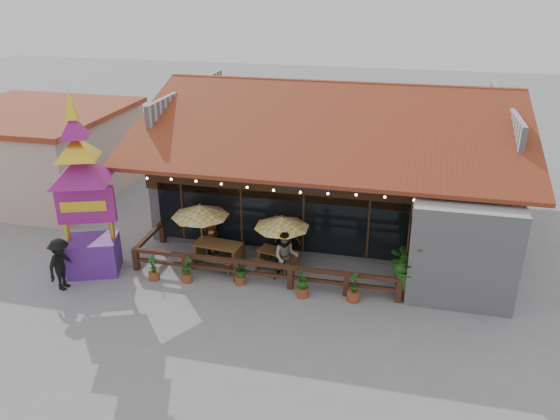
% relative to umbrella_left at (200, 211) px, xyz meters
% --- Properties ---
extents(ground, '(100.00, 100.00, 0.00)m').
position_rel_umbrella_left_xyz_m(ground, '(4.33, -0.85, -2.09)').
color(ground, gray).
rests_on(ground, ground).
extents(restaurant_building, '(15.50, 14.73, 6.09)m').
position_rel_umbrella_left_xyz_m(restaurant_building, '(4.59, 5.76, 0.12)').
color(restaurant_building, '#ABABB0').
rests_on(restaurant_building, ground).
extents(patio_railing, '(10.00, 2.60, 0.92)m').
position_rel_umbrella_left_xyz_m(patio_railing, '(2.08, -1.12, -1.47)').
color(patio_railing, '#472719').
rests_on(patio_railing, ground).
extents(neighbor_building, '(8.40, 8.40, 4.22)m').
position_rel_umbrella_left_xyz_m(neighbor_building, '(-10.67, 5.15, 0.05)').
color(neighbor_building, '#C8AF97').
rests_on(neighbor_building, ground).
extents(umbrella_left, '(2.96, 2.96, 2.39)m').
position_rel_umbrella_left_xyz_m(umbrella_left, '(0.00, 0.00, 0.00)').
color(umbrella_left, brown).
rests_on(umbrella_left, ground).
extents(umbrella_right, '(2.77, 2.77, 2.23)m').
position_rel_umbrella_left_xyz_m(umbrella_right, '(3.20, -0.02, -0.14)').
color(umbrella_right, brown).
rests_on(umbrella_right, ground).
extents(picnic_table_left, '(2.00, 1.78, 0.88)m').
position_rel_umbrella_left_xyz_m(picnic_table_left, '(0.72, -0.21, -1.49)').
color(picnic_table_left, brown).
rests_on(picnic_table_left, ground).
extents(picnic_table_right, '(1.78, 1.64, 0.72)m').
position_rel_umbrella_left_xyz_m(picnic_table_right, '(3.05, 0.01, -1.60)').
color(picnic_table_right, brown).
rests_on(picnic_table_right, ground).
extents(thai_sign_tower, '(3.50, 3.50, 7.43)m').
position_rel_umbrella_left_xyz_m(thai_sign_tower, '(-3.65, -1.82, 1.84)').
color(thai_sign_tower, '#57268B').
rests_on(thai_sign_tower, ground).
extents(tropical_plant, '(2.05, 1.97, 2.17)m').
position_rel_umbrella_left_xyz_m(tropical_plant, '(7.91, -0.99, -0.84)').
color(tropical_plant, brown).
rests_on(tropical_plant, ground).
extents(diner_a, '(0.72, 0.68, 1.65)m').
position_rel_umbrella_left_xyz_m(diner_a, '(0.18, 0.54, -1.26)').
color(diner_a, '#382312').
rests_on(diner_a, ground).
extents(diner_b, '(1.03, 0.86, 1.90)m').
position_rel_umbrella_left_xyz_m(diner_b, '(3.53, -0.78, -1.14)').
color(diner_b, '#382312').
rests_on(diner_b, ground).
extents(diner_c, '(1.04, 0.49, 1.74)m').
position_rel_umbrella_left_xyz_m(diner_c, '(3.32, 0.49, -1.21)').
color(diner_c, '#382312').
rests_on(diner_c, ground).
extents(pedestrian, '(0.80, 1.31, 1.96)m').
position_rel_umbrella_left_xyz_m(pedestrian, '(-4.08, -3.17, -1.10)').
color(pedestrian, black).
rests_on(pedestrian, ground).
extents(planter_a, '(0.39, 0.39, 0.96)m').
position_rel_umbrella_left_xyz_m(planter_a, '(-1.21, -1.89, -1.68)').
color(planter_a, brown).
rests_on(planter_a, ground).
extents(planter_b, '(0.41, 0.43, 1.00)m').
position_rel_umbrella_left_xyz_m(planter_b, '(0.02, -1.74, -1.63)').
color(planter_b, brown).
rests_on(planter_b, ground).
extents(planter_c, '(0.70, 0.65, 0.94)m').
position_rel_umbrella_left_xyz_m(planter_c, '(1.98, -1.46, -1.55)').
color(planter_c, brown).
rests_on(planter_c, ground).
extents(planter_d, '(0.57, 0.57, 1.08)m').
position_rel_umbrella_left_xyz_m(planter_d, '(4.35, -1.77, -1.57)').
color(planter_d, brown).
rests_on(planter_d, ground).
extents(planter_e, '(0.46, 0.46, 1.12)m').
position_rel_umbrella_left_xyz_m(planter_e, '(6.11, -1.65, -1.62)').
color(planter_e, brown).
rests_on(planter_e, ground).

